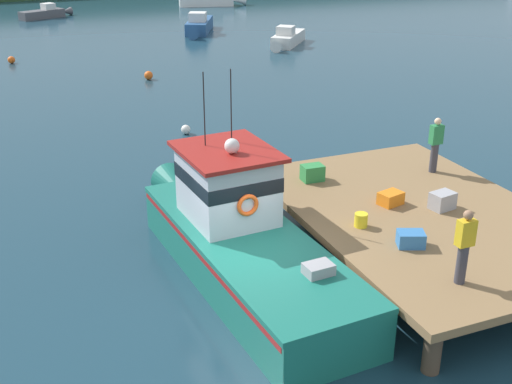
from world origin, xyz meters
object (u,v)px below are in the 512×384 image
at_px(crate_stack_near_edge, 391,198).
at_px(moored_boat_near_channel, 211,0).
at_px(main_fishing_boat, 239,235).
at_px(bait_bucket, 361,220).
at_px(crate_single_by_cleat, 411,239).
at_px(mooring_buoy_outer, 149,75).
at_px(moored_boat_mid_harbor, 199,25).
at_px(mooring_buoy_spare_mooring, 186,130).
at_px(moored_boat_far_right, 287,38).
at_px(deckhand_further_back, 435,144).
at_px(moored_boat_off_the_point, 45,13).
at_px(crate_stack_mid_dock, 312,173).
at_px(crate_single_far, 442,201).
at_px(mooring_buoy_channel_marker, 11,60).
at_px(deckhand_by_the_boat, 464,245).

height_order(crate_stack_near_edge, moored_boat_near_channel, moored_boat_near_channel).
height_order(main_fishing_boat, bait_bucket, main_fishing_boat).
xyz_separation_m(crate_single_by_cleat, mooring_buoy_outer, (-0.48, 22.89, -1.15)).
bearing_deg(main_fishing_boat, moored_boat_mid_harbor, 73.78).
bearing_deg(main_fishing_boat, mooring_buoy_spare_mooring, 79.96).
bearing_deg(moored_boat_far_right, main_fishing_boat, -117.15).
height_order(main_fishing_boat, deckhand_further_back, main_fishing_boat).
xyz_separation_m(main_fishing_boat, crate_stack_near_edge, (4.14, -0.21, 0.36)).
bearing_deg(bait_bucket, moored_boat_off_the_point, 93.21).
height_order(moored_boat_off_the_point, mooring_buoy_outer, moored_boat_off_the_point).
distance_m(crate_stack_near_edge, moored_boat_far_right, 28.28).
relative_size(crate_stack_mid_dock, mooring_buoy_spare_mooring, 1.60).
height_order(crate_stack_mid_dock, mooring_buoy_outer, crate_stack_mid_dock).
xyz_separation_m(main_fishing_boat, mooring_buoy_outer, (2.80, 20.53, -0.78)).
relative_size(bait_bucket, mooring_buoy_spare_mooring, 0.91).
xyz_separation_m(crate_stack_near_edge, moored_boat_off_the_point, (-3.96, 45.08, -0.97)).
bearing_deg(main_fishing_boat, moored_boat_far_right, 62.85).
relative_size(crate_single_far, moored_boat_far_right, 0.13).
distance_m(crate_single_far, deckhand_further_back, 2.71).
xyz_separation_m(main_fishing_boat, moored_boat_off_the_point, (0.18, 44.87, -0.61)).
distance_m(moored_boat_far_right, moored_boat_mid_harbor, 7.94).
bearing_deg(moored_boat_mid_harbor, mooring_buoy_outer, -118.28).
relative_size(crate_single_by_cleat, mooring_buoy_channel_marker, 1.44).
xyz_separation_m(deckhand_by_the_boat, moored_boat_mid_harbor, (6.43, 37.48, -1.55)).
bearing_deg(moored_boat_near_channel, moored_boat_far_right, -94.65).
relative_size(deckhand_by_the_boat, mooring_buoy_spare_mooring, 4.35).
distance_m(crate_stack_near_edge, mooring_buoy_outer, 20.82).
xyz_separation_m(bait_bucket, deckhand_further_back, (3.82, 2.36, 0.69)).
height_order(moored_boat_mid_harbor, mooring_buoy_outer, moored_boat_mid_harbor).
bearing_deg(mooring_buoy_outer, moored_boat_mid_harbor, 61.72).
bearing_deg(crate_stack_near_edge, crate_stack_mid_dock, 116.68).
relative_size(crate_stack_near_edge, mooring_buoy_channel_marker, 1.44).
xyz_separation_m(main_fishing_boat, mooring_buoy_spare_mooring, (1.94, 10.97, -0.82)).
bearing_deg(mooring_buoy_channel_marker, crate_stack_mid_dock, -75.42).
xyz_separation_m(moored_boat_mid_harbor, mooring_buoy_outer, (-6.91, -12.85, -0.28)).
xyz_separation_m(crate_stack_mid_dock, mooring_buoy_outer, (-0.21, 18.49, -1.20)).
distance_m(deckhand_by_the_boat, deckhand_further_back, 6.32).
height_order(deckhand_further_back, moored_boat_off_the_point, deckhand_further_back).
relative_size(crate_single_far, mooring_buoy_spare_mooring, 1.60).
relative_size(deckhand_further_back, moored_boat_mid_harbor, 0.28).
bearing_deg(mooring_buoy_outer, crate_single_by_cleat, -88.80).
bearing_deg(mooring_buoy_spare_mooring, moored_boat_mid_harbor, 70.88).
bearing_deg(crate_stack_near_edge, moored_boat_off_the_point, 95.02).
xyz_separation_m(crate_single_far, moored_boat_mid_harbor, (4.51, 34.33, -0.91)).
bearing_deg(moored_boat_far_right, deckhand_further_back, -105.54).
xyz_separation_m(deckhand_by_the_boat, deckhand_further_back, (3.29, 5.40, 0.00)).
distance_m(main_fishing_boat, mooring_buoy_spare_mooring, 11.17).
distance_m(crate_stack_mid_dock, moored_boat_near_channel, 46.40).
distance_m(main_fishing_boat, mooring_buoy_outer, 20.74).
bearing_deg(main_fishing_boat, crate_stack_mid_dock, 34.13).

